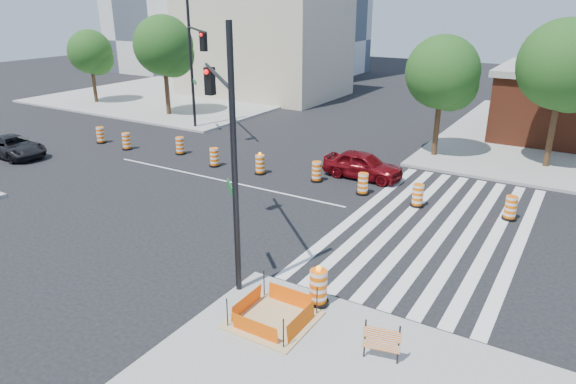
% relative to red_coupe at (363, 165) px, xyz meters
% --- Properties ---
extents(ground, '(120.00, 120.00, 0.00)m').
position_rel_red_coupe_xyz_m(ground, '(-6.02, -4.05, -0.70)').
color(ground, black).
rests_on(ground, ground).
extents(sidewalk_nw, '(22.00, 22.00, 0.15)m').
position_rel_red_coupe_xyz_m(sidewalk_nw, '(-24.02, 13.95, -0.62)').
color(sidewalk_nw, gray).
rests_on(sidewalk_nw, ground).
extents(crosswalk_east, '(6.75, 13.50, 0.01)m').
position_rel_red_coupe_xyz_m(crosswalk_east, '(4.93, -4.05, -0.69)').
color(crosswalk_east, silver).
rests_on(crosswalk_east, ground).
extents(lane_centerline, '(14.00, 0.12, 0.01)m').
position_rel_red_coupe_xyz_m(lane_centerline, '(-6.02, -4.05, -0.69)').
color(lane_centerline, silver).
rests_on(lane_centerline, ground).
extents(excavation_pit, '(2.20, 2.20, 0.90)m').
position_rel_red_coupe_xyz_m(excavation_pit, '(2.98, -13.05, -0.47)').
color(excavation_pit, tan).
rests_on(excavation_pit, ground).
extents(beige_midrise, '(14.00, 10.00, 10.00)m').
position_rel_red_coupe_xyz_m(beige_midrise, '(-18.02, 17.95, 4.30)').
color(beige_midrise, '#C5B697').
rests_on(beige_midrise, ground).
extents(red_coupe, '(4.09, 1.67, 1.39)m').
position_rel_red_coupe_xyz_m(red_coupe, '(0.00, 0.00, 0.00)').
color(red_coupe, '#62080E').
rests_on(red_coupe, ground).
extents(dark_suv, '(4.46, 2.20, 1.22)m').
position_rel_red_coupe_xyz_m(dark_suv, '(-18.85, -7.00, -0.09)').
color(dark_suv, black).
rests_on(dark_suv, ground).
extents(signal_pole_se, '(4.44, 4.25, 7.95)m').
position_rel_red_coupe_xyz_m(signal_pole_se, '(-0.05, -11.02, 4.18)').
color(signal_pole_se, black).
rests_on(signal_pole_se, ground).
extents(signal_pole_nw, '(5.10, 4.35, 8.67)m').
position_rel_red_coupe_xyz_m(signal_pole_nw, '(-13.13, 2.67, 4.61)').
color(signal_pole_nw, black).
rests_on(signal_pole_nw, ground).
extents(pit_drum, '(0.65, 0.65, 1.28)m').
position_rel_red_coupe_xyz_m(pit_drum, '(3.66, -11.65, -0.02)').
color(pit_drum, black).
rests_on(pit_drum, ground).
extents(barricade, '(0.91, 0.24, 1.09)m').
position_rel_red_coupe_xyz_m(barricade, '(6.18, -13.07, 0.05)').
color(barricade, '#FF6505').
rests_on(barricade, ground).
extents(tree_north_a, '(3.68, 3.68, 6.25)m').
position_rel_red_coupe_xyz_m(tree_north_a, '(-28.00, 6.43, 3.50)').
color(tree_north_a, '#382314').
rests_on(tree_north_a, ground).
extents(tree_north_b, '(4.46, 4.46, 7.59)m').
position_rel_red_coupe_xyz_m(tree_north_b, '(-19.00, 6.00, 4.40)').
color(tree_north_b, '#382314').
rests_on(tree_north_b, ground).
extents(tree_north_c, '(4.04, 4.04, 6.86)m').
position_rel_red_coupe_xyz_m(tree_north_c, '(2.08, 5.67, 3.91)').
color(tree_north_c, '#382314').
rests_on(tree_north_c, ground).
extents(tree_north_d, '(4.59, 4.59, 7.80)m').
position_rel_red_coupe_xyz_m(tree_north_d, '(7.88, 6.66, 4.55)').
color(tree_north_d, '#382314').
rests_on(tree_north_d, ground).
extents(median_drum_0, '(0.60, 0.60, 1.02)m').
position_rel_red_coupe_xyz_m(median_drum_0, '(-16.99, -2.33, -0.22)').
color(median_drum_0, black).
rests_on(median_drum_0, ground).
extents(median_drum_1, '(0.60, 0.60, 1.02)m').
position_rel_red_coupe_xyz_m(median_drum_1, '(-14.42, -2.53, -0.22)').
color(median_drum_1, black).
rests_on(median_drum_1, ground).
extents(median_drum_2, '(0.60, 0.60, 1.02)m').
position_rel_red_coupe_xyz_m(median_drum_2, '(-10.94, -1.59, -0.22)').
color(median_drum_2, black).
rests_on(median_drum_2, ground).
extents(median_drum_3, '(0.60, 0.60, 1.02)m').
position_rel_red_coupe_xyz_m(median_drum_3, '(-7.72, -2.40, -0.22)').
color(median_drum_3, black).
rests_on(median_drum_3, ground).
extents(median_drum_4, '(0.60, 0.60, 1.18)m').
position_rel_red_coupe_xyz_m(median_drum_4, '(-4.85, -2.18, -0.21)').
color(median_drum_4, black).
rests_on(median_drum_4, ground).
extents(median_drum_5, '(0.60, 0.60, 1.02)m').
position_rel_red_coupe_xyz_m(median_drum_5, '(-1.76, -1.68, -0.22)').
color(median_drum_5, black).
rests_on(median_drum_5, ground).
extents(median_drum_6, '(0.60, 0.60, 1.02)m').
position_rel_red_coupe_xyz_m(median_drum_6, '(0.95, -2.16, -0.22)').
color(median_drum_6, black).
rests_on(median_drum_6, ground).
extents(median_drum_7, '(0.60, 0.60, 1.02)m').
position_rel_red_coupe_xyz_m(median_drum_7, '(3.63, -2.31, -0.22)').
color(median_drum_7, black).
rests_on(median_drum_7, ground).
extents(median_drum_8, '(0.60, 0.60, 1.02)m').
position_rel_red_coupe_xyz_m(median_drum_8, '(7.36, -1.73, -0.22)').
color(median_drum_8, black).
rests_on(median_drum_8, ground).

